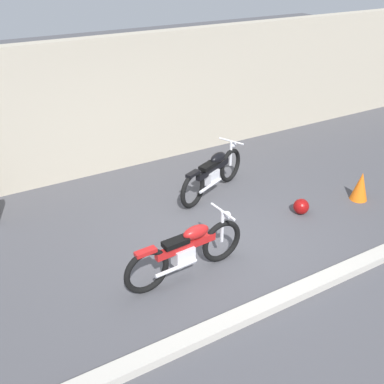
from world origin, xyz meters
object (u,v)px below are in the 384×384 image
at_px(helmet, 301,206).
at_px(motorcycle_black, 213,173).
at_px(traffic_cone, 360,186).
at_px(motorcycle_red, 187,251).

relative_size(helmet, motorcycle_black, 0.15).
height_order(traffic_cone, motorcycle_black, motorcycle_black).
distance_m(helmet, traffic_cone, 1.30).
bearing_deg(motorcycle_red, traffic_cone, 0.85).
height_order(helmet, traffic_cone, traffic_cone).
bearing_deg(traffic_cone, helmet, 172.84).
relative_size(helmet, motorcycle_red, 0.14).
height_order(motorcycle_black, motorcycle_red, motorcycle_black).
height_order(helmet, motorcycle_red, motorcycle_red).
bearing_deg(traffic_cone, motorcycle_red, -175.59).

